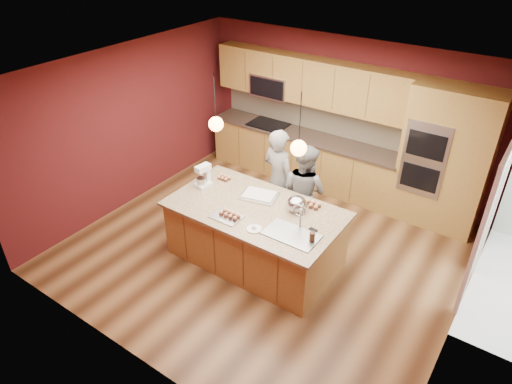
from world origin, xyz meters
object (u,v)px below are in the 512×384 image
Objects in this scene: person_left at (279,179)px; stand_mixer at (203,177)px; person_right at (304,192)px; island at (256,234)px; mixing_bowl at (297,204)px.

person_left reaches higher than stand_mixer.
island is at bearing 86.89° from person_right.
person_right reaches higher than mixing_bowl.
person_right is (0.46, 0.00, -0.06)m from person_left.
mixing_bowl is (0.71, -0.67, 0.17)m from person_left.
island reaches higher than stand_mixer.
island is 0.78m from mixing_bowl.
stand_mixer is 1.23× the size of mixing_bowl.
person_right is 5.61× the size of mixing_bowl.
person_left is at bearing 11.37° from person_right.
stand_mixer is at bearing 61.57° from person_left.
person_right is (0.24, 0.94, 0.32)m from island.
island is 1.57× the size of person_right.
person_left is 1.08× the size of person_right.
person_right is at bearing 43.53° from stand_mixer.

